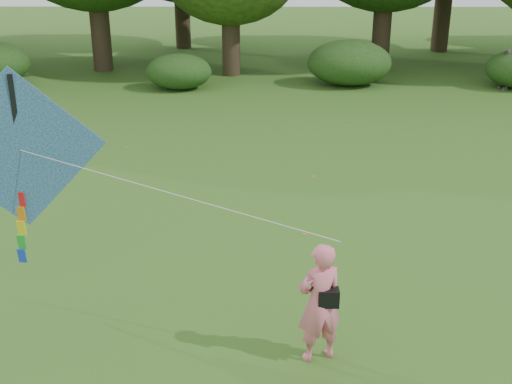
{
  "coord_description": "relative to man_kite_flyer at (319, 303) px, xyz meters",
  "views": [
    {
      "loc": [
        -0.68,
        -8.82,
        5.83
      ],
      "look_at": [
        -0.76,
        2.0,
        1.5
      ],
      "focal_mm": 45.0,
      "sensor_mm": 36.0,
      "label": 1
    }
  ],
  "objects": [
    {
      "name": "fallen_leaves",
      "position": [
        1.13,
        4.28,
        -0.93
      ],
      "size": [
        11.53,
        13.82,
        0.01
      ],
      "color": "#996129",
      "rests_on": "ground"
    },
    {
      "name": "crossbody_bag",
      "position": [
        0.12,
        -0.03,
        0.12
      ],
      "size": [
        0.43,
        0.2,
        0.73
      ],
      "color": "black",
      "rests_on": "ground"
    },
    {
      "name": "flying_kite",
      "position": [
        -4.68,
        1.73,
        1.69
      ],
      "size": [
        6.24,
        2.24,
        3.38
      ],
      "color": "#225996",
      "rests_on": "ground"
    },
    {
      "name": "ground",
      "position": [
        -0.17,
        0.88,
        -0.94
      ],
      "size": [
        100.0,
        100.0,
        0.0
      ],
      "primitive_type": "plane",
      "color": "#265114",
      "rests_on": "ground"
    },
    {
      "name": "shrub_band",
      "position": [
        -0.89,
        18.48,
        -0.08
      ],
      "size": [
        39.15,
        3.22,
        1.88
      ],
      "color": "#264919",
      "rests_on": "ground"
    },
    {
      "name": "man_kite_flyer",
      "position": [
        0.0,
        0.0,
        0.0
      ],
      "size": [
        0.8,
        0.66,
        1.88
      ],
      "primitive_type": "imported",
      "rotation": [
        0.0,
        0.0,
        3.5
      ],
      "color": "#EA6E83",
      "rests_on": "ground"
    },
    {
      "name": "bystander_right",
      "position": [
        9.09,
        18.07,
        -0.12
      ],
      "size": [
        0.74,
        1.03,
        1.63
      ],
      "primitive_type": "imported",
      "rotation": [
        0.0,
        0.0,
        -1.16
      ],
      "color": "gray",
      "rests_on": "ground"
    }
  ]
}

